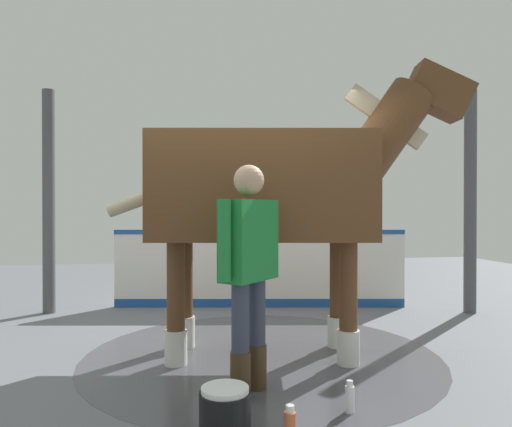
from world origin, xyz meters
TOP-DOWN VIEW (x-y plane):
  - ground_plane at (0.00, 0.00)m, footprint 16.00×16.00m
  - wet_patch at (0.39, -0.14)m, footprint 3.33×3.33m
  - barrier_wall at (0.76, 2.05)m, footprint 4.04×0.78m
  - roof_post_near at (3.47, 1.21)m, footprint 0.16×0.16m
  - roof_post_far at (-2.07, 2.16)m, footprint 0.16×0.16m
  - horse at (0.52, -0.16)m, footprint 3.42×1.30m
  - handler at (0.12, -1.03)m, footprint 0.50×0.52m
  - wash_bucket at (-0.13, -1.69)m, footprint 0.31×0.31m
  - bottle_shampoo at (0.75, -1.48)m, footprint 0.06×0.06m
  - bottle_spray at (0.24, -1.83)m, footprint 0.07×0.07m

SIDE VIEW (x-z plane):
  - ground_plane at x=0.00m, z-range -0.02..0.00m
  - wet_patch at x=0.39m, z-range 0.00..0.00m
  - bottle_shampoo at x=0.75m, z-range -0.01..0.21m
  - bottle_spray at x=0.24m, z-range -0.01..0.22m
  - wash_bucket at x=-0.13m, z-range 0.00..0.31m
  - barrier_wall at x=0.76m, z-range -0.04..1.05m
  - handler at x=0.12m, z-range 0.14..1.85m
  - roof_post_near at x=3.47m, z-range 0.00..2.97m
  - roof_post_far at x=-2.07m, z-range 0.00..2.97m
  - horse at x=0.52m, z-range 0.18..2.94m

